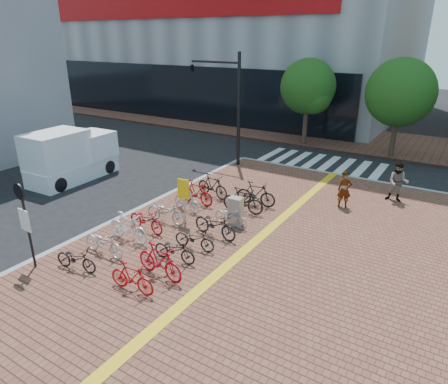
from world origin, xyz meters
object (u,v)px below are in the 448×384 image
Objects in this scene: bike_8 at (132,278)px; bike_11 at (194,238)px; bike_7 at (212,186)px; bike_9 at (160,261)px; bike_4 at (166,212)px; bike_5 at (186,201)px; traffic_light_pole at (217,87)px; bike_14 at (243,200)px; utility_box at (236,211)px; bike_12 at (215,224)px; yellow_sign at (184,193)px; bike_0 at (76,259)px; bike_6 at (197,193)px; bike_15 at (256,194)px; pedestrian_a at (344,190)px; bike_10 at (175,250)px; bike_3 at (146,220)px; box_truck at (70,157)px; bike_1 at (104,242)px; bike_13 at (231,216)px; pedestrian_b at (398,182)px; notice_sign at (24,216)px; bike_2 at (128,227)px.

bike_8 reaches higher than bike_11.
bike_9 is at bearing -150.00° from bike_7.
bike_4 reaches higher than bike_5.
bike_4 is 1.17× the size of bike_5.
bike_7 is 7.22m from traffic_light_pole.
bike_14 reaches higher than bike_5.
bike_8 is at bearing -93.07° from utility_box.
bike_12 is 1.95m from yellow_sign.
bike_11 is (2.49, 3.23, 0.01)m from bike_0.
bike_6 is 2.73m from bike_15.
yellow_sign reaches higher than bike_8.
bike_11 is at bearing -141.08° from pedestrian_a.
bike_7 is at bearing 16.26° from bike_10.
bike_8 is 0.99× the size of bike_10.
bike_6 reaches higher than bike_3.
box_truck reaches higher than bike_0.
bike_6 is (-0.10, 2.31, 0.06)m from bike_4.
bike_1 is at bearing -147.95° from pedestrian_a.
bike_9 is 1.18× the size of bike_13.
pedestrian_a is 2.78m from pedestrian_b.
bike_13 is 0.25× the size of traffic_light_pole.
bike_0 is at bearing -125.76° from pedestrian_b.
bike_4 is 10.80m from pedestrian_b.
traffic_light_pole reaches higher than bike_11.
bike_7 is 8.70m from pedestrian_b.
notice_sign is at bearing 152.48° from bike_13.
bike_9 is at bearing -63.92° from yellow_sign.
bike_12 is (0.16, 4.36, 0.03)m from bike_8.
yellow_sign reaches higher than bike_14.
box_truck is at bearing 171.39° from pedestrian_a.
bike_12 is at bearing -107.74° from bike_5.
bike_6 is 7.64m from notice_sign.
bike_5 is 1.51m from yellow_sign.
notice_sign is at bearing 147.21° from bike_14.
bike_12 is at bearing 5.59° from bike_9.
bike_9 is 12.03m from pedestrian_b.
bike_5 is at bearing -1.99° from bike_1.
notice_sign is at bearing 122.10° from bike_10.
traffic_light_pole is (-3.73, 8.22, 3.15)m from yellow_sign.
bike_1 is at bearing 173.00° from bike_4.
bike_9 reaches higher than bike_11.
bike_13 is (0.19, 5.47, -0.06)m from bike_8.
bike_7 is at bearing 176.70° from pedestrian_a.
utility_box is at bearing -131.86° from pedestrian_b.
traffic_light_pole is (-3.11, 5.20, 3.92)m from bike_7.
traffic_light_pole is at bearing 137.03° from pedestrian_a.
pedestrian_b reaches higher than bike_13.
bike_13 is at bearing -30.90° from bike_1.
bike_4 is 5.49m from notice_sign.
bike_2 is 2.41m from bike_10.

